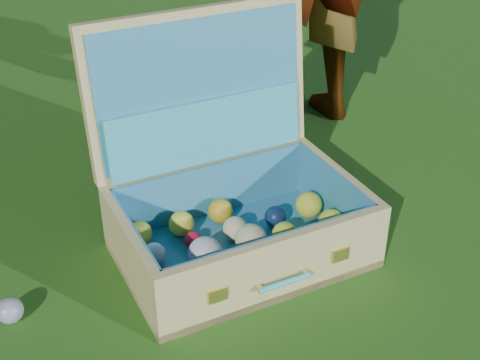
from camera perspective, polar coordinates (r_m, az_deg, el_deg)
ground at (r=1.80m, az=-2.66°, el=-9.10°), size 60.00×60.00×0.00m
stray_ball at (r=1.77m, az=-19.07°, el=-10.48°), size 0.07×0.07×0.07m
suitcase at (r=1.86m, az=-0.94°, el=-0.66°), size 0.82×0.76×0.63m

